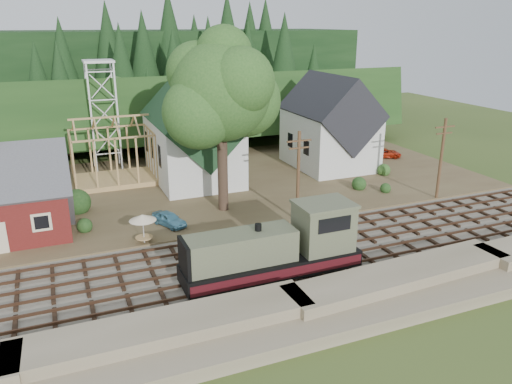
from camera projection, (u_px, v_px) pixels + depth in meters
name	position (u px, v px, depth m)	size (l,w,h in m)	color
ground	(242.00, 263.00, 35.68)	(140.00, 140.00, 0.00)	#384C1E
embankment	(295.00, 326.00, 28.24)	(64.00, 5.00, 1.60)	#7F7259
railroad_bed	(242.00, 262.00, 35.66)	(64.00, 11.00, 0.16)	#726B5B
village_flat	(180.00, 188.00, 51.40)	(64.00, 26.00, 0.30)	brown
hillside	(140.00, 140.00, 72.47)	(70.00, 28.00, 8.00)	#1E3F19
ridge	(124.00, 121.00, 86.48)	(80.00, 20.00, 12.00)	black
church	(193.00, 135.00, 51.96)	(8.40, 15.17, 13.00)	silver
farmhouse	(330.00, 127.00, 57.20)	(8.40, 10.80, 10.60)	silver
timber_frame	(113.00, 155.00, 51.75)	(8.20, 6.20, 6.99)	tan
lattice_tower	(100.00, 82.00, 54.81)	(3.20, 3.20, 12.12)	silver
big_tree	(223.00, 99.00, 41.99)	(10.90, 8.40, 14.70)	#38281E
telegraph_pole_near	(298.00, 176.00, 41.37)	(2.20, 0.28, 8.00)	#4C331E
telegraph_pole_far	(441.00, 158.00, 46.74)	(2.20, 0.28, 8.00)	#4C331E
locomotive	(279.00, 249.00, 32.89)	(11.96, 2.99, 4.79)	black
car_blue	(169.00, 219.00, 41.29)	(1.37, 3.40, 1.16)	teal
car_red	(385.00, 153.00, 62.08)	(1.85, 4.02, 1.12)	#B0240E
patio_set	(143.00, 219.00, 37.65)	(2.05, 2.05, 2.28)	silver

